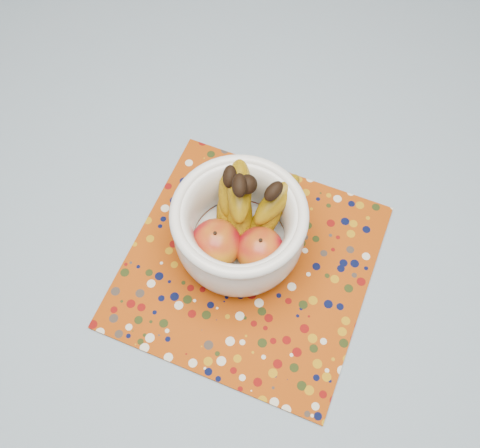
{
  "coord_description": "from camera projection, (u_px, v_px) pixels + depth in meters",
  "views": [
    {
      "loc": [
        0.07,
        -0.37,
        1.52
      ],
      "look_at": [
        -0.01,
        -0.03,
        0.83
      ],
      "focal_mm": 42.0,
      "sensor_mm": 36.0,
      "label": 1
    }
  ],
  "objects": [
    {
      "name": "table",
      "position": [
        252.0,
        252.0,
        0.93
      ],
      "size": [
        1.2,
        1.2,
        0.75
      ],
      "color": "brown",
      "rests_on": "ground"
    },
    {
      "name": "tablecloth",
      "position": [
        253.0,
        230.0,
        0.86
      ],
      "size": [
        1.32,
        1.32,
        0.01
      ],
      "primitive_type": "cube",
      "color": "slate",
      "rests_on": "table"
    },
    {
      "name": "placemat",
      "position": [
        248.0,
        265.0,
        0.82
      ],
      "size": [
        0.4,
        0.4,
        0.0
      ],
      "primitive_type": "cube",
      "rotation": [
        0.0,
        0.0,
        -0.16
      ],
      "color": "#963908",
      "rests_on": "tablecloth"
    },
    {
      "name": "fruit_bowl",
      "position": [
        242.0,
        223.0,
        0.78
      ],
      "size": [
        0.2,
        0.19,
        0.15
      ],
      "color": "white",
      "rests_on": "placemat"
    }
  ]
}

